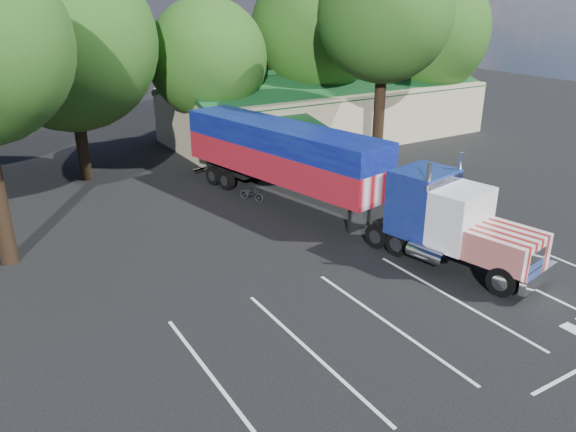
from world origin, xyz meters
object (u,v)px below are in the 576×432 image
bicycle (252,194)px  silver_sedan (278,163)px  semi_truck (318,167)px  woman (433,245)px

bicycle → silver_sedan: size_ratio=0.41×
semi_truck → bicycle: (-2.01, 3.48, -2.09)m
semi_truck → silver_sedan: (1.88, 7.29, -1.87)m
semi_truck → silver_sedan: bearing=63.9°
semi_truck → woman: bearing=-96.4°
semi_truck → bicycle: 4.53m
bicycle → silver_sedan: bearing=19.7°
woman → silver_sedan: 14.79m
silver_sedan → bicycle: bearing=157.2°
bicycle → silver_sedan: (3.90, 3.81, 0.22)m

